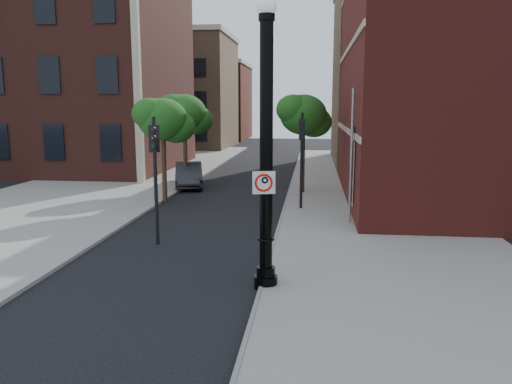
# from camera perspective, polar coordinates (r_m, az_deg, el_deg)

# --- Properties ---
(ground) EXTENTS (120.00, 120.00, 0.00)m
(ground) POSITION_cam_1_polar(r_m,az_deg,el_deg) (13.22, -8.62, -11.22)
(ground) COLOR black
(ground) RESTS_ON ground
(sidewalk_right) EXTENTS (8.00, 60.00, 0.12)m
(sidewalk_right) POSITION_cam_1_polar(r_m,az_deg,el_deg) (22.54, 13.25, -2.34)
(sidewalk_right) COLOR gray
(sidewalk_right) RESTS_ON ground
(sidewalk_left) EXTENTS (10.00, 50.00, 0.12)m
(sidewalk_left) POSITION_cam_1_polar(r_m,az_deg,el_deg) (32.66, -15.68, 1.30)
(sidewalk_left) COLOR gray
(sidewalk_left) RESTS_ON ground
(curb_edge) EXTENTS (0.10, 60.00, 0.14)m
(curb_edge) POSITION_cam_1_polar(r_m,az_deg,el_deg) (22.41, 3.16, -2.13)
(curb_edge) COLOR gray
(curb_edge) RESTS_ON ground
(victorian_building) EXTENTS (18.60, 14.60, 17.95)m
(victorian_building) POSITION_cam_1_polar(r_m,az_deg,el_deg) (40.93, -22.43, 14.80)
(victorian_building) COLOR #5B2921
(victorian_building) RESTS_ON ground
(bg_building_tan_a) EXTENTS (12.00, 12.00, 12.00)m
(bg_building_tan_a) POSITION_cam_1_polar(r_m,az_deg,el_deg) (57.96, -8.94, 11.04)
(bg_building_tan_a) COLOR #866749
(bg_building_tan_a) RESTS_ON ground
(bg_building_red) EXTENTS (12.00, 12.00, 10.00)m
(bg_building_red) POSITION_cam_1_polar(r_m,az_deg,el_deg) (71.54, -5.90, 10.07)
(bg_building_red) COLOR maroon
(bg_building_red) RESTS_ON ground
(bg_building_tan_b) EXTENTS (22.00, 14.00, 14.00)m
(bg_building_tan_b) POSITION_cam_1_polar(r_m,az_deg,el_deg) (43.82, 23.93, 12.04)
(bg_building_tan_b) COLOR #866749
(bg_building_tan_b) RESTS_ON ground
(lamppost) EXTENTS (0.62, 0.62, 7.30)m
(lamppost) POSITION_cam_1_polar(r_m,az_deg,el_deg) (12.55, 1.17, 3.64)
(lamppost) COLOR black
(lamppost) RESTS_ON ground
(no_parking_sign) EXTENTS (0.57, 0.15, 0.58)m
(no_parking_sign) POSITION_cam_1_polar(r_m,az_deg,el_deg) (12.45, 0.91, 1.10)
(no_parking_sign) COLOR white
(no_parking_sign) RESTS_ON ground
(parked_car) EXTENTS (2.57, 4.58, 1.43)m
(parked_car) POSITION_cam_1_polar(r_m,az_deg,el_deg) (29.45, -7.69, 1.96)
(parked_car) COLOR #28282D
(parked_car) RESTS_ON ground
(traffic_signal_left) EXTENTS (0.31, 0.37, 4.36)m
(traffic_signal_left) POSITION_cam_1_polar(r_m,az_deg,el_deg) (17.09, -11.49, 3.67)
(traffic_signal_left) COLOR black
(traffic_signal_left) RESTS_ON ground
(traffic_signal_right) EXTENTS (0.28, 0.36, 4.41)m
(traffic_signal_right) POSITION_cam_1_polar(r_m,az_deg,el_deg) (22.35, 5.25, 5.33)
(traffic_signal_right) COLOR black
(traffic_signal_right) RESTS_ON ground
(utility_pole) EXTENTS (0.11, 0.11, 5.38)m
(utility_pole) POSITION_cam_1_polar(r_m,az_deg,el_deg) (19.74, 10.84, 3.78)
(utility_pole) COLOR #999999
(utility_pole) RESTS_ON ground
(street_tree_a) EXTENTS (2.82, 2.55, 5.08)m
(street_tree_a) POSITION_cam_1_polar(r_m,az_deg,el_deg) (24.57, -10.53, 8.04)
(street_tree_a) COLOR black
(street_tree_a) RESTS_ON ground
(street_tree_b) EXTENTS (2.97, 2.69, 5.35)m
(street_tree_b) POSITION_cam_1_polar(r_m,az_deg,el_deg) (28.96, -8.11, 8.79)
(street_tree_b) COLOR black
(street_tree_b) RESTS_ON ground
(street_tree_c) EXTENTS (2.94, 2.66, 5.29)m
(street_tree_c) POSITION_cam_1_polar(r_m,az_deg,el_deg) (26.71, 5.50, 8.66)
(street_tree_c) COLOR black
(street_tree_c) RESTS_ON ground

